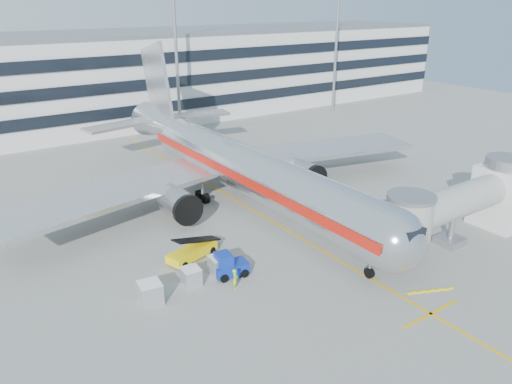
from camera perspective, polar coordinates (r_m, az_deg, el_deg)
ground at (r=46.94m, az=5.68°, el=-5.57°), size 180.00×180.00×0.00m
lead_in_line at (r=54.20m, az=-1.09°, el=-1.65°), size 0.25×70.00×0.01m
stop_bar at (r=38.86m, az=19.35°, el=-12.99°), size 6.00×0.25×0.01m
main_jet at (r=54.07m, az=-2.13°, el=3.07°), size 50.95×48.70×16.06m
jet_bridge at (r=49.25m, az=22.94°, el=-0.97°), size 17.80×4.50×7.00m
terminal at (r=94.72m, az=-17.70°, el=12.21°), size 150.00×24.25×15.60m
light_mast_centre at (r=82.04m, az=-9.17°, el=16.65°), size 2.40×1.20×25.45m
light_mast_east at (r=101.45m, az=9.22°, el=17.48°), size 2.40×1.20×25.45m
belt_loader at (r=43.79m, az=-7.33°, el=-6.74°), size 5.04×3.01×2.36m
baggage_tug at (r=40.82m, az=-3.17°, el=-8.42°), size 2.99×2.14×2.09m
cargo_container_left at (r=39.98m, az=-7.43°, el=-9.56°), size 1.48×1.48×1.47m
cargo_container_right at (r=38.25m, az=-11.99°, el=-11.22°), size 1.76×1.76×1.70m
cargo_container_front at (r=41.12m, az=-4.17°, el=-8.35°), size 1.59×1.59×1.63m
ramp_worker at (r=39.18m, az=-2.41°, el=-9.91°), size 0.69×0.73×1.67m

